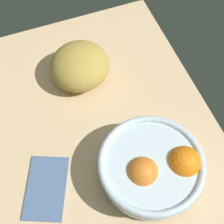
{
  "coord_description": "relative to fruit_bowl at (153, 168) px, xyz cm",
  "views": [
    {
      "loc": [
        36.45,
        -10.76,
        75.92
      ],
      "look_at": [
        -2.62,
        3.92,
        5.0
      ],
      "focal_mm": 54.98,
      "sensor_mm": 36.0,
      "label": 1
    }
  ],
  "objects": [
    {
      "name": "ground_plane",
      "position": [
        -13.88,
        -7.34,
        -6.76
      ],
      "size": [
        81.73,
        57.68,
        3.0
      ],
      "primitive_type": "cube",
      "color": "#D9B689"
    },
    {
      "name": "fruit_bowl",
      "position": [
        0.0,
        0.0,
        0.0
      ],
      "size": [
        23.29,
        23.29,
        10.06
      ],
      "color": "silver",
      "rests_on": "ground"
    },
    {
      "name": "bread_loaf",
      "position": [
        -32.73,
        -6.38,
        -0.46
      ],
      "size": [
        22.03,
        22.03,
        9.6
      ],
      "primitive_type": "ellipsoid",
      "rotation": [
        0.0,
        0.0,
        5.5
      ],
      "color": "#B59641",
      "rests_on": "ground"
    },
    {
      "name": "napkin_folded",
      "position": [
        -5.7,
        -23.41,
        -4.77
      ],
      "size": [
        17.26,
        14.0,
        0.98
      ],
      "primitive_type": "cube",
      "rotation": [
        0.0,
        0.0,
        -0.41
      ],
      "color": "#4D6891",
      "rests_on": "ground"
    }
  ]
}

